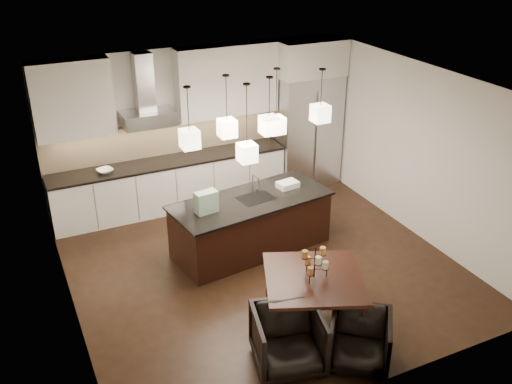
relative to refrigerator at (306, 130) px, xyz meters
name	(u,v)px	position (x,y,z in m)	size (l,w,h in m)	color
floor	(262,265)	(-2.10, -2.38, -1.08)	(5.50, 5.50, 0.02)	black
ceiling	(263,84)	(-2.10, -2.38, 1.73)	(5.50, 5.50, 0.02)	white
wall_back	(196,124)	(-2.10, 0.38, 0.32)	(5.50, 0.02, 2.80)	silver
wall_front	(380,285)	(-2.10, -5.14, 0.32)	(5.50, 0.02, 2.80)	silver
wall_left	(60,222)	(-4.86, -2.38, 0.32)	(0.02, 5.50, 2.80)	silver
wall_right	(417,151)	(0.66, -2.38, 0.32)	(0.02, 5.50, 2.80)	silver
refrigerator	(306,130)	(0.00, 0.00, 0.00)	(1.20, 0.72, 2.15)	#B7B7BA
fridge_panel	(309,57)	(0.00, 0.00, 1.40)	(1.26, 0.72, 0.65)	silver
lower_cabinets	(172,185)	(-2.73, 0.05, -0.64)	(4.21, 0.62, 0.88)	silver
countertop	(170,161)	(-2.73, 0.05, -0.17)	(4.21, 0.66, 0.04)	black
backsplash	(163,138)	(-2.73, 0.35, 0.16)	(4.21, 0.02, 0.63)	tan
upper_cab_left	(72,99)	(-4.20, 0.19, 1.10)	(1.25, 0.35, 1.25)	silver
upper_cab_right	(227,81)	(-1.55, 0.19, 1.10)	(1.86, 0.35, 1.25)	silver
hood_canopy	(149,118)	(-3.03, 0.10, 0.65)	(0.90, 0.52, 0.24)	#B7B7BA
hood_chimney	(144,82)	(-3.03, 0.21, 1.24)	(0.30, 0.28, 0.96)	#B7B7BA
fruit_bowl	(105,171)	(-3.87, 0.00, -0.12)	(0.26, 0.26, 0.06)	silver
island_body	(251,225)	(-2.04, -1.88, -0.65)	(2.41, 0.96, 0.85)	black
island_top	(251,200)	(-2.04, -1.88, -0.21)	(2.48, 1.04, 0.04)	black
faucet	(253,184)	(-1.96, -1.77, -0.01)	(0.10, 0.23, 0.37)	silver
tote_bag	(206,202)	(-2.81, -1.99, -0.03)	(0.33, 0.17, 0.33)	#266A3F
food_container	(288,185)	(-1.34, -1.75, -0.14)	(0.33, 0.23, 0.10)	silver
dining_table	(313,301)	(-2.11, -3.90, -0.71)	(1.21, 1.21, 0.73)	black
candelabra	(315,263)	(-2.11, -3.90, -0.14)	(0.35, 0.35, 0.43)	black
candle_a	(325,265)	(-1.98, -3.95, -0.18)	(0.07, 0.07, 0.10)	beige
candle_b	(308,260)	(-2.13, -3.77, -0.18)	(0.07, 0.07, 0.10)	#C37836
candle_c	(310,271)	(-2.22, -3.98, -0.18)	(0.07, 0.07, 0.10)	#AE672C
candle_d	(323,251)	(-1.98, -3.86, -0.02)	(0.07, 0.07, 0.10)	#C37836
candle_e	(305,254)	(-2.22, -3.83, -0.02)	(0.07, 0.07, 0.10)	#AE672C
candle_f	(318,260)	(-2.14, -4.02, -0.02)	(0.07, 0.07, 0.10)	beige
armchair_left	(288,340)	(-2.75, -4.42, -0.71)	(0.78, 0.81, 0.73)	black
armchair_right	(360,340)	(-1.97, -4.74, -0.75)	(0.69, 0.71, 0.65)	black
pendant_a	(190,139)	(-3.02, -2.02, 1.00)	(0.24, 0.24, 0.26)	#FAEECA
pendant_b	(227,128)	(-2.33, -1.69, 0.94)	(0.24, 0.24, 0.26)	#FAEECA
pendant_c	(269,125)	(-1.83, -2.04, 1.02)	(0.24, 0.24, 0.26)	#FAEECA
pendant_d	(276,125)	(-1.51, -1.65, 0.85)	(0.24, 0.24, 0.26)	#FAEECA
pendant_e	(320,113)	(-0.93, -1.96, 1.05)	(0.24, 0.24, 0.26)	#FAEECA
pendant_f	(247,153)	(-2.26, -2.22, 0.74)	(0.24, 0.24, 0.26)	#FAEECA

